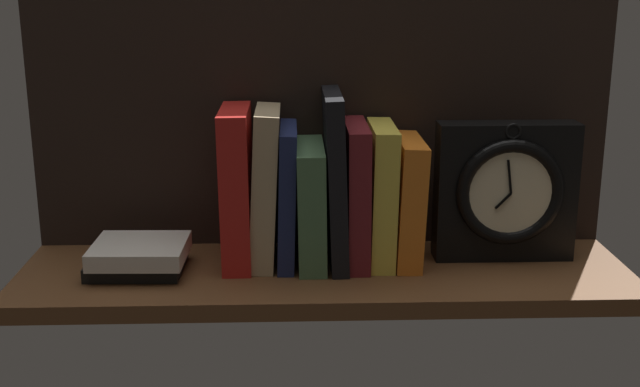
{
  "coord_description": "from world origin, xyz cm",
  "views": [
    {
      "loc": [
        -4.57,
        -111.66,
        42.43
      ],
      "look_at": [
        -0.58,
        3.6,
        10.39
      ],
      "focal_mm": 45.77,
      "sensor_mm": 36.0,
      "label": 1
    }
  ],
  "objects_px": {
    "book_green_romantic": "(311,204)",
    "book_tan_shortstories": "(265,187)",
    "book_red_requiem": "(237,187)",
    "book_maroon_dawkins": "(356,193)",
    "framed_clock": "(506,192)",
    "book_stack_side": "(139,257)",
    "book_orange_pandolfini": "(407,200)",
    "book_black_skeptic": "(335,179)",
    "book_yellow_seinlanguage": "(381,194)",
    "book_navy_bierce": "(287,195)"
  },
  "relations": [
    {
      "from": "book_green_romantic",
      "to": "book_tan_shortstories",
      "type": "bearing_deg",
      "value": 180.0
    },
    {
      "from": "book_red_requiem",
      "to": "book_maroon_dawkins",
      "type": "relative_size",
      "value": 1.11
    },
    {
      "from": "book_maroon_dawkins",
      "to": "framed_clock",
      "type": "height_order",
      "value": "framed_clock"
    },
    {
      "from": "book_tan_shortstories",
      "to": "book_stack_side",
      "type": "relative_size",
      "value": 1.61
    },
    {
      "from": "book_red_requiem",
      "to": "book_orange_pandolfini",
      "type": "distance_m",
      "value": 0.25
    },
    {
      "from": "book_red_requiem",
      "to": "book_green_romantic",
      "type": "height_order",
      "value": "book_red_requiem"
    },
    {
      "from": "book_red_requiem",
      "to": "book_stack_side",
      "type": "height_order",
      "value": "book_red_requiem"
    },
    {
      "from": "book_orange_pandolfini",
      "to": "book_black_skeptic",
      "type": "bearing_deg",
      "value": 180.0
    },
    {
      "from": "book_maroon_dawkins",
      "to": "book_orange_pandolfini",
      "type": "bearing_deg",
      "value": 0.0
    },
    {
      "from": "book_green_romantic",
      "to": "book_orange_pandolfini",
      "type": "height_order",
      "value": "book_orange_pandolfini"
    },
    {
      "from": "book_yellow_seinlanguage",
      "to": "book_stack_side",
      "type": "distance_m",
      "value": 0.36
    },
    {
      "from": "book_black_skeptic",
      "to": "book_yellow_seinlanguage",
      "type": "xyz_separation_m",
      "value": [
        0.07,
        0.0,
        -0.02
      ]
    },
    {
      "from": "book_tan_shortstories",
      "to": "book_navy_bierce",
      "type": "xyz_separation_m",
      "value": [
        0.03,
        0.0,
        -0.01
      ]
    },
    {
      "from": "book_black_skeptic",
      "to": "framed_clock",
      "type": "xyz_separation_m",
      "value": [
        0.25,
        -0.0,
        -0.02
      ]
    },
    {
      "from": "book_stack_side",
      "to": "book_black_skeptic",
      "type": "bearing_deg",
      "value": 8.03
    },
    {
      "from": "book_red_requiem",
      "to": "book_green_romantic",
      "type": "relative_size",
      "value": 1.31
    },
    {
      "from": "book_green_romantic",
      "to": "book_stack_side",
      "type": "bearing_deg",
      "value": -170.84
    },
    {
      "from": "book_green_romantic",
      "to": "framed_clock",
      "type": "bearing_deg",
      "value": -0.38
    },
    {
      "from": "book_tan_shortstories",
      "to": "book_navy_bierce",
      "type": "bearing_deg",
      "value": 0.0
    },
    {
      "from": "book_maroon_dawkins",
      "to": "framed_clock",
      "type": "xyz_separation_m",
      "value": [
        0.22,
        -0.0,
        0.0
      ]
    },
    {
      "from": "book_green_romantic",
      "to": "book_yellow_seinlanguage",
      "type": "distance_m",
      "value": 0.1
    },
    {
      "from": "book_red_requiem",
      "to": "book_maroon_dawkins",
      "type": "distance_m",
      "value": 0.18
    },
    {
      "from": "book_navy_bierce",
      "to": "framed_clock",
      "type": "distance_m",
      "value": 0.32
    },
    {
      "from": "book_green_romantic",
      "to": "framed_clock",
      "type": "xyz_separation_m",
      "value": [
        0.29,
        -0.0,
        0.02
      ]
    },
    {
      "from": "book_maroon_dawkins",
      "to": "book_stack_side",
      "type": "bearing_deg",
      "value": -172.75
    },
    {
      "from": "book_maroon_dawkins",
      "to": "book_stack_side",
      "type": "relative_size",
      "value": 1.46
    },
    {
      "from": "book_maroon_dawkins",
      "to": "book_yellow_seinlanguage",
      "type": "distance_m",
      "value": 0.04
    },
    {
      "from": "book_black_skeptic",
      "to": "book_stack_side",
      "type": "xyz_separation_m",
      "value": [
        -0.29,
        -0.04,
        -0.1
      ]
    },
    {
      "from": "book_navy_bierce",
      "to": "book_green_romantic",
      "type": "xyz_separation_m",
      "value": [
        0.03,
        0.0,
        -0.01
      ]
    },
    {
      "from": "framed_clock",
      "to": "book_tan_shortstories",
      "type": "bearing_deg",
      "value": 179.69
    },
    {
      "from": "book_green_romantic",
      "to": "framed_clock",
      "type": "distance_m",
      "value": 0.29
    },
    {
      "from": "book_red_requiem",
      "to": "framed_clock",
      "type": "distance_m",
      "value": 0.4
    },
    {
      "from": "book_navy_bierce",
      "to": "book_red_requiem",
      "type": "bearing_deg",
      "value": 180.0
    },
    {
      "from": "book_green_romantic",
      "to": "book_black_skeptic",
      "type": "distance_m",
      "value": 0.05
    },
    {
      "from": "book_black_skeptic",
      "to": "book_stack_side",
      "type": "height_order",
      "value": "book_black_skeptic"
    },
    {
      "from": "book_green_romantic",
      "to": "book_stack_side",
      "type": "xyz_separation_m",
      "value": [
        -0.25,
        -0.04,
        -0.07
      ]
    },
    {
      "from": "book_red_requiem",
      "to": "book_yellow_seinlanguage",
      "type": "height_order",
      "value": "book_red_requiem"
    },
    {
      "from": "book_orange_pandolfini",
      "to": "book_red_requiem",
      "type": "bearing_deg",
      "value": 180.0
    },
    {
      "from": "book_black_skeptic",
      "to": "book_yellow_seinlanguage",
      "type": "height_order",
      "value": "book_black_skeptic"
    },
    {
      "from": "book_green_romantic",
      "to": "book_orange_pandolfini",
      "type": "distance_m",
      "value": 0.14
    },
    {
      "from": "book_navy_bierce",
      "to": "book_green_romantic",
      "type": "distance_m",
      "value": 0.04
    },
    {
      "from": "book_black_skeptic",
      "to": "book_tan_shortstories",
      "type": "bearing_deg",
      "value": 180.0
    },
    {
      "from": "book_tan_shortstories",
      "to": "book_orange_pandolfini",
      "type": "bearing_deg",
      "value": 0.0
    },
    {
      "from": "framed_clock",
      "to": "book_orange_pandolfini",
      "type": "bearing_deg",
      "value": 179.26
    },
    {
      "from": "book_red_requiem",
      "to": "book_stack_side",
      "type": "xyz_separation_m",
      "value": [
        -0.14,
        -0.04,
        -0.09
      ]
    },
    {
      "from": "book_navy_bierce",
      "to": "framed_clock",
      "type": "xyz_separation_m",
      "value": [
        0.32,
        -0.0,
        0.0
      ]
    },
    {
      "from": "book_tan_shortstories",
      "to": "framed_clock",
      "type": "bearing_deg",
      "value": -0.31
    },
    {
      "from": "book_navy_bierce",
      "to": "book_stack_side",
      "type": "xyz_separation_m",
      "value": [
        -0.21,
        -0.04,
        -0.08
      ]
    },
    {
      "from": "book_navy_bierce",
      "to": "framed_clock",
      "type": "bearing_deg",
      "value": -0.34
    },
    {
      "from": "book_tan_shortstories",
      "to": "book_orange_pandolfini",
      "type": "relative_size",
      "value": 1.25
    }
  ]
}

